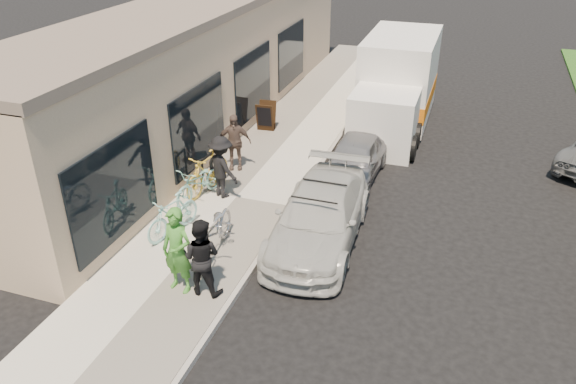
# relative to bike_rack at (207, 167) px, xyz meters

# --- Properties ---
(ground) EXTENTS (120.00, 120.00, 0.00)m
(ground) POSITION_rel_bike_rack_xyz_m (3.05, -3.49, -0.65)
(ground) COLOR black
(ground) RESTS_ON ground
(sidewalk) EXTENTS (3.00, 34.00, 0.15)m
(sidewalk) POSITION_rel_bike_rack_xyz_m (1.05, -0.49, -0.57)
(sidewalk) COLOR beige
(sidewalk) RESTS_ON ground
(curb) EXTENTS (0.12, 34.00, 0.13)m
(curb) POSITION_rel_bike_rack_xyz_m (2.60, -0.49, -0.58)
(curb) COLOR #A59E96
(curb) RESTS_ON ground
(storefront) EXTENTS (3.60, 20.00, 4.22)m
(storefront) POSITION_rel_bike_rack_xyz_m (-2.19, 4.50, 1.48)
(storefront) COLOR #CDAE8E
(storefront) RESTS_ON ground
(bike_rack) EXTENTS (0.08, 0.58, 0.82)m
(bike_rack) POSITION_rel_bike_rack_xyz_m (0.00, 0.00, 0.00)
(bike_rack) COLOR black
(bike_rack) RESTS_ON sidewalk
(sandwich_board) EXTENTS (0.63, 0.63, 0.95)m
(sandwich_board) POSITION_rel_bike_rack_xyz_m (0.13, 4.17, -0.01)
(sandwich_board) COLOR black
(sandwich_board) RESTS_ON sidewalk
(sedan_white) EXTENTS (2.07, 4.66, 1.37)m
(sedan_white) POSITION_rel_bike_rack_xyz_m (3.63, -1.59, 0.02)
(sedan_white) COLOR beige
(sedan_white) RESTS_ON ground
(sedan_silver) EXTENTS (1.52, 3.58, 1.21)m
(sedan_silver) POSITION_rel_bike_rack_xyz_m (3.67, 1.88, -0.04)
(sedan_silver) COLOR gray
(sedan_silver) RESTS_ON ground
(moving_truck) EXTENTS (2.33, 6.09, 2.98)m
(moving_truck) POSITION_rel_bike_rack_xyz_m (4.04, 6.51, 0.68)
(moving_truck) COLOR white
(moving_truck) RESTS_ON ground
(tandem_bike) EXTENTS (0.99, 2.21, 1.12)m
(tandem_bike) POSITION_rel_bike_rack_xyz_m (1.69, -3.06, 0.07)
(tandem_bike) COLOR #B8B8BB
(tandem_bike) RESTS_ON sidewalk
(woman_rider) EXTENTS (0.73, 0.54, 1.84)m
(woman_rider) POSITION_rel_bike_rack_xyz_m (1.53, -4.41, 0.43)
(woman_rider) COLOR #439030
(woman_rider) RESTS_ON sidewalk
(man_standing) EXTENTS (0.83, 0.66, 1.65)m
(man_standing) POSITION_rel_bike_rack_xyz_m (2.00, -4.32, 0.33)
(man_standing) COLOR black
(man_standing) RESTS_ON sidewalk
(cruiser_bike_a) EXTENTS (0.87, 1.71, 0.99)m
(cruiser_bike_a) POSITION_rel_bike_rack_xyz_m (0.38, -2.61, -0.00)
(cruiser_bike_a) COLOR #8ED4C9
(cruiser_bike_a) RESTS_ON sidewalk
(cruiser_bike_b) EXTENTS (0.99, 1.89, 0.94)m
(cruiser_bike_b) POSITION_rel_bike_rack_xyz_m (0.19, -0.86, -0.02)
(cruiser_bike_b) COLOR #8ED4C9
(cruiser_bike_b) RESTS_ON sidewalk
(cruiser_bike_c) EXTENTS (0.82, 1.95, 1.13)m
(cruiser_bike_c) POSITION_rel_bike_rack_xyz_m (0.21, -0.41, 0.07)
(cruiser_bike_c) COLOR gold
(cruiser_bike_c) RESTS_ON sidewalk
(bystander_a) EXTENTS (1.25, 1.04, 1.67)m
(bystander_a) POSITION_rel_bike_rack_xyz_m (0.70, -0.54, 0.34)
(bystander_a) COLOR black
(bystander_a) RESTS_ON sidewalk
(bystander_b) EXTENTS (1.05, 0.70, 1.65)m
(bystander_b) POSITION_rel_bike_rack_xyz_m (0.33, 1.10, 0.33)
(bystander_b) COLOR brown
(bystander_b) RESTS_ON sidewalk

